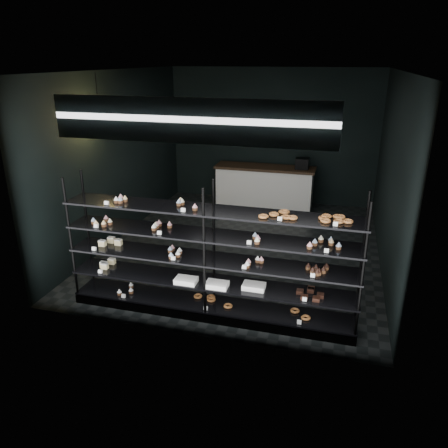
# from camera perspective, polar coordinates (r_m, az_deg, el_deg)

# --- Properties ---
(room) EXTENTS (5.01, 6.01, 3.20)m
(room) POSITION_cam_1_polar(r_m,az_deg,el_deg) (7.94, 2.71, 7.79)
(room) COLOR black
(room) RESTS_ON ground
(display_shelf) EXTENTS (4.00, 0.50, 1.91)m
(display_shelf) POSITION_cam_1_polar(r_m,az_deg,el_deg) (6.03, -2.20, -6.48)
(display_shelf) COLOR black
(display_shelf) RESTS_ON room
(signage) EXTENTS (3.30, 0.05, 0.50)m
(signage) POSITION_cam_1_polar(r_m,az_deg,el_deg) (4.96, -4.77, 13.29)
(signage) COLOR #0C1B3E
(signage) RESTS_ON room
(pendant_lamp) EXTENTS (0.33, 0.33, 0.90)m
(pendant_lamp) POSITION_cam_1_polar(r_m,az_deg,el_deg) (7.61, -15.92, 12.98)
(pendant_lamp) COLOR black
(pendant_lamp) RESTS_ON room
(service_counter) EXTENTS (2.36, 0.65, 1.23)m
(service_counter) POSITION_cam_1_polar(r_m,az_deg,el_deg) (10.60, 5.38, 4.98)
(service_counter) COLOR silver
(service_counter) RESTS_ON room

